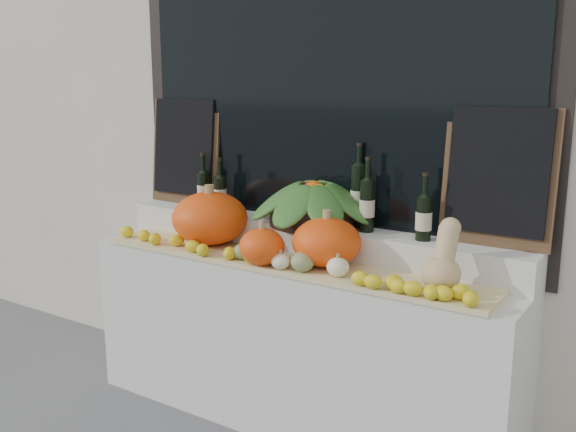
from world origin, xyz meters
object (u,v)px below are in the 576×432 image
(pumpkin_right, at_px, (327,242))
(produce_bowl, at_px, (314,203))
(pumpkin_left, at_px, (210,218))
(wine_bottle_tall, at_px, (359,196))
(butternut_squash, at_px, (443,262))

(pumpkin_right, relative_size, produce_bowl, 0.47)
(pumpkin_left, xyz_separation_m, wine_bottle_tall, (0.74, 0.28, 0.15))
(pumpkin_right, xyz_separation_m, wine_bottle_tall, (0.02, 0.29, 0.18))
(pumpkin_right, bearing_deg, produce_bowl, 132.49)
(pumpkin_left, distance_m, pumpkin_right, 0.73)
(wine_bottle_tall, bearing_deg, pumpkin_left, -159.62)
(butternut_squash, height_order, produce_bowl, produce_bowl)
(pumpkin_right, distance_m, produce_bowl, 0.32)
(pumpkin_left, bearing_deg, wine_bottle_tall, 20.38)
(pumpkin_left, height_order, wine_bottle_tall, wine_bottle_tall)
(pumpkin_left, relative_size, butternut_squash, 1.35)
(pumpkin_right, bearing_deg, wine_bottle_tall, 86.99)
(pumpkin_right, distance_m, butternut_squash, 0.59)
(pumpkin_left, xyz_separation_m, pumpkin_right, (0.73, -0.02, -0.02))
(wine_bottle_tall, bearing_deg, butternut_squash, -30.46)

